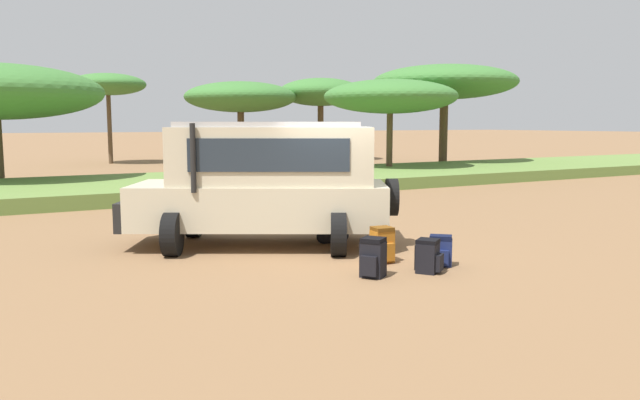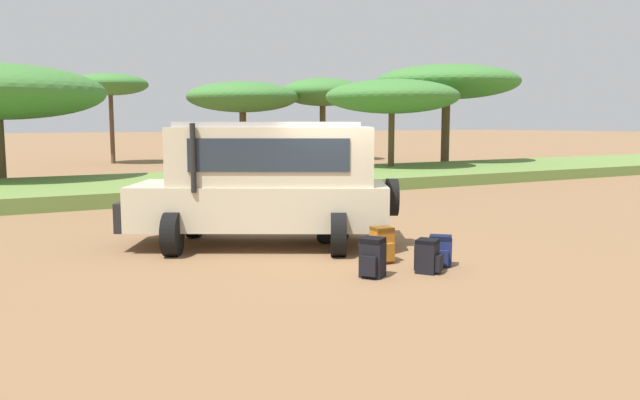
# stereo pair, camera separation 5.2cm
# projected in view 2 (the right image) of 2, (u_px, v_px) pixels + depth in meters

# --- Properties ---
(ground_plane) EXTENTS (320.00, 320.00, 0.00)m
(ground_plane) POSITION_uv_depth(u_px,v_px,m) (339.00, 250.00, 11.96)
(ground_plane) COLOR olive
(grass_bank) EXTENTS (120.00, 7.00, 0.44)m
(grass_bank) POSITION_uv_depth(u_px,v_px,m) (171.00, 186.00, 21.97)
(grass_bank) COLOR olive
(grass_bank) RESTS_ON ground_plane
(safari_vehicle) EXTENTS (5.31, 4.06, 2.44)m
(safari_vehicle) POSITION_uv_depth(u_px,v_px,m) (266.00, 181.00, 12.22)
(safari_vehicle) COLOR beige
(safari_vehicle) RESTS_ON ground_plane
(backpack_beside_front_wheel) EXTENTS (0.37, 0.44, 0.62)m
(backpack_beside_front_wheel) POSITION_uv_depth(u_px,v_px,m) (382.00, 245.00, 10.84)
(backpack_beside_front_wheel) COLOR #B26619
(backpack_beside_front_wheel) RESTS_ON ground_plane
(backpack_cluster_center) EXTENTS (0.49, 0.47, 0.63)m
(backpack_cluster_center) POSITION_uv_depth(u_px,v_px,m) (372.00, 258.00, 9.81)
(backpack_cluster_center) COLOR black
(backpack_cluster_center) RESTS_ON ground_plane
(backpack_near_rear_wheel) EXTENTS (0.47, 0.50, 0.55)m
(backpack_near_rear_wheel) POSITION_uv_depth(u_px,v_px,m) (428.00, 256.00, 10.10)
(backpack_near_rear_wheel) COLOR black
(backpack_near_rear_wheel) RESTS_ON ground_plane
(backpack_outermost) EXTENTS (0.47, 0.47, 0.53)m
(backpack_outermost) POSITION_uv_depth(u_px,v_px,m) (440.00, 251.00, 10.57)
(backpack_outermost) COLOR navy
(backpack_outermost) RESTS_ON ground_plane
(duffel_bag_low_black_case) EXTENTS (0.73, 0.29, 0.38)m
(duffel_bag_low_black_case) POSITION_uv_depth(u_px,v_px,m) (333.00, 236.00, 12.65)
(duffel_bag_low_black_case) COLOR black
(duffel_bag_low_black_case) RESTS_ON ground_plane
(acacia_tree_left_mid) EXTENTS (4.40, 4.65, 5.33)m
(acacia_tree_left_mid) POSITION_uv_depth(u_px,v_px,m) (110.00, 85.00, 36.86)
(acacia_tree_left_mid) COLOR brown
(acacia_tree_left_mid) RESTS_ON ground_plane
(acacia_tree_centre_back) EXTENTS (6.94, 7.15, 4.98)m
(acacia_tree_centre_back) POSITION_uv_depth(u_px,v_px,m) (242.00, 97.00, 38.94)
(acacia_tree_centre_back) COLOR brown
(acacia_tree_centre_back) RESTS_ON ground_plane
(acacia_tree_right_mid) EXTENTS (5.97, 6.28, 4.38)m
(acacia_tree_right_mid) POSITION_uv_depth(u_px,v_px,m) (392.00, 97.00, 28.29)
(acacia_tree_right_mid) COLOR brown
(acacia_tree_right_mid) RESTS_ON ground_plane
(acacia_tree_far_right) EXTENTS (5.41, 5.75, 5.33)m
(acacia_tree_far_right) POSITION_uv_depth(u_px,v_px,m) (323.00, 93.00, 40.79)
(acacia_tree_far_right) COLOR brown
(acacia_tree_far_right) RESTS_ON ground_plane
(acacia_tree_distant_right) EXTENTS (7.42, 7.54, 5.41)m
(acacia_tree_distant_right) POSITION_uv_depth(u_px,v_px,m) (447.00, 83.00, 32.35)
(acacia_tree_distant_right) COLOR brown
(acacia_tree_distant_right) RESTS_ON ground_plane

